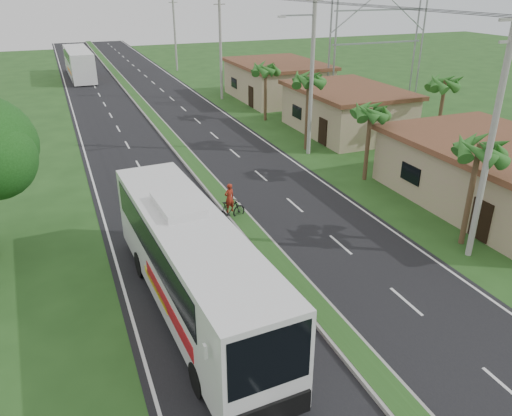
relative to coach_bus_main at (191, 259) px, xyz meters
name	(u,v)px	position (x,y,z in m)	size (l,w,h in m)	color
ground	(328,322)	(4.41, -2.59, -2.26)	(180.00, 180.00, 0.00)	#22481A
road_asphalt	(188,159)	(4.41, 17.41, -2.25)	(14.00, 160.00, 0.02)	black
median_strip	(188,158)	(4.41, 17.41, -2.16)	(1.20, 160.00, 0.18)	gray
lane_edge_left	(90,172)	(-2.29, 17.41, -2.26)	(0.12, 160.00, 0.01)	silver
lane_edge_right	(275,148)	(11.11, 17.41, -2.26)	(0.12, 160.00, 0.01)	silver
shop_near	(498,174)	(18.41, 3.41, -0.49)	(8.60, 12.60, 3.52)	tan
shop_mid	(346,110)	(18.41, 19.41, -0.41)	(7.60, 10.60, 3.67)	tan
shop_far	(277,80)	(18.41, 33.41, -0.34)	(8.60, 11.60, 3.82)	tan
palm_verge_a	(479,149)	(13.41, 0.41, 2.48)	(2.40, 2.40, 5.45)	#473321
palm_verge_b	(371,112)	(13.81, 9.41, 2.09)	(2.40, 2.40, 5.05)	#473321
palm_verge_c	(309,80)	(13.21, 16.41, 2.86)	(2.40, 2.40, 5.85)	#473321
palm_verge_d	(266,69)	(13.71, 25.41, 2.28)	(2.40, 2.40, 5.25)	#473321
palm_behind_shop	(445,84)	(21.91, 12.41, 2.67)	(2.40, 2.40, 5.65)	#473321
utility_pole_a	(492,136)	(12.91, -0.59, 3.41)	(1.60, 0.28, 11.00)	gray
utility_pole_b	(312,66)	(12.88, 15.41, 3.99)	(3.20, 0.28, 12.00)	gray
utility_pole_c	(220,44)	(12.91, 35.41, 3.41)	(1.60, 0.28, 11.00)	gray
utility_pole_d	(175,30)	(12.91, 55.41, 3.16)	(1.60, 0.28, 10.50)	gray
billboard_lattice	(378,34)	(26.41, 27.41, 4.56)	(10.18, 1.18, 12.07)	gray
coach_bus_main	(191,259)	(0.00, 0.00, 0.00)	(3.38, 12.87, 4.12)	silver
coach_bus_far	(79,62)	(-0.14, 54.03, -0.19)	(3.00, 12.60, 3.65)	white
motorcyclist	(230,208)	(3.85, 6.86, -1.52)	(2.01, 1.04, 2.12)	black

